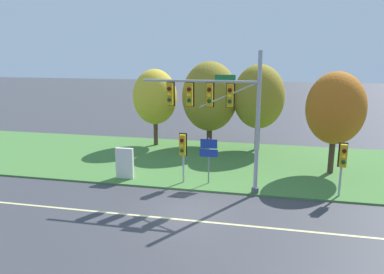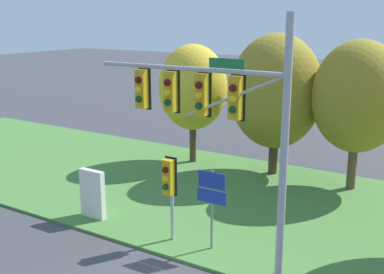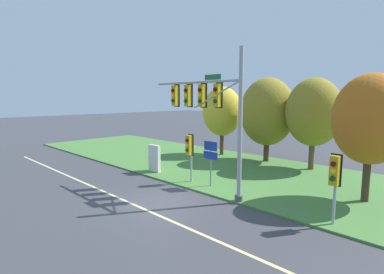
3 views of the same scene
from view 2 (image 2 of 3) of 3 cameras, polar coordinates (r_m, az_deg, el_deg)
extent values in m
cube|color=#477A38|center=(20.47, 7.94, -7.90)|extent=(48.00, 11.50, 0.10)
cylinder|color=#9EA0A5|center=(13.26, 10.82, -2.45)|extent=(0.22, 0.22, 7.70)
cylinder|color=#9EA0A5|center=(14.23, -0.74, 8.11)|extent=(6.30, 0.14, 0.14)
cylinder|color=#9EA0A5|center=(13.55, 4.90, 4.77)|extent=(3.18, 0.08, 1.47)
cube|color=gold|center=(13.52, 5.18, 4.62)|extent=(0.34, 0.28, 1.22)
cube|color=black|center=(13.66, 5.49, 4.71)|extent=(0.46, 0.04, 1.34)
sphere|color=#4C0C0C|center=(13.31, 4.86, 5.79)|extent=(0.22, 0.22, 0.22)
sphere|color=yellow|center=(13.36, 4.83, 4.51)|extent=(0.22, 0.22, 0.22)
sphere|color=#0C4219|center=(13.41, 4.81, 3.25)|extent=(0.22, 0.22, 0.22)
cube|color=gold|center=(14.04, 1.17, 5.02)|extent=(0.34, 0.28, 1.22)
cube|color=black|center=(14.18, 1.50, 5.11)|extent=(0.46, 0.04, 1.34)
sphere|color=#4C0C0C|center=(13.84, 0.79, 6.15)|extent=(0.22, 0.22, 0.22)
sphere|color=yellow|center=(13.89, 0.79, 4.93)|extent=(0.22, 0.22, 0.22)
sphere|color=#0C4219|center=(13.94, 0.78, 3.71)|extent=(0.22, 0.22, 0.22)
cube|color=gold|center=(14.63, -2.55, 5.38)|extent=(0.34, 0.28, 1.22)
cube|color=black|center=(14.76, -2.19, 5.46)|extent=(0.46, 0.04, 1.34)
sphere|color=#4C0C0C|center=(14.44, -2.96, 6.46)|extent=(0.22, 0.22, 0.22)
sphere|color=yellow|center=(14.48, -2.95, 5.29)|extent=(0.22, 0.22, 0.22)
sphere|color=#0C4219|center=(14.53, -2.93, 4.12)|extent=(0.22, 0.22, 0.22)
cube|color=gold|center=(15.27, -5.97, 5.69)|extent=(0.34, 0.28, 1.22)
cube|color=black|center=(15.40, -5.60, 5.76)|extent=(0.46, 0.04, 1.34)
sphere|color=#4C0C0C|center=(15.09, -6.41, 6.72)|extent=(0.22, 0.22, 0.22)
sphere|color=yellow|center=(15.13, -6.38, 5.60)|extent=(0.22, 0.22, 0.22)
sphere|color=#0C4219|center=(15.18, -6.35, 4.48)|extent=(0.22, 0.22, 0.22)
cube|color=#196B33|center=(13.48, 4.12, 8.68)|extent=(1.10, 0.04, 0.28)
cylinder|color=#9EA0A5|center=(16.63, -2.37, -7.50)|extent=(0.12, 0.12, 2.90)
cube|color=gold|center=(16.17, -2.81, -4.77)|extent=(0.34, 0.28, 1.22)
cube|color=black|center=(16.30, -2.48, -4.62)|extent=(0.46, 0.04, 1.34)
sphere|color=#4C0C0C|center=(15.94, -3.18, -3.93)|extent=(0.22, 0.22, 0.22)
sphere|color=yellow|center=(16.03, -3.17, -4.95)|extent=(0.22, 0.22, 0.22)
sphere|color=#0C4219|center=(16.13, -3.16, -5.95)|extent=(0.22, 0.22, 0.22)
cylinder|color=slate|center=(16.05, 2.37, -8.65)|extent=(0.08, 0.08, 2.74)
cube|color=#193399|center=(15.65, 2.36, -5.15)|extent=(0.99, 0.03, 0.54)
cube|color=#193399|center=(15.84, 2.34, -7.07)|extent=(1.08, 0.03, 0.46)
cylinder|color=#4C3823|center=(25.55, 0.11, 0.37)|extent=(0.36, 0.36, 3.02)
ellipsoid|color=gold|center=(25.07, 0.11, 5.91)|extent=(3.57, 3.57, 4.46)
cylinder|color=#423021|center=(23.94, 9.64, -0.95)|extent=(0.44, 0.44, 2.89)
ellipsoid|color=olive|center=(23.40, 9.91, 5.35)|extent=(4.41, 4.41, 5.52)
cylinder|color=brown|center=(22.65, 18.53, -2.05)|extent=(0.39, 0.39, 3.12)
ellipsoid|color=olive|center=(22.09, 19.06, 4.55)|extent=(3.95, 3.95, 4.94)
cube|color=silver|center=(19.00, -11.71, -6.60)|extent=(1.10, 0.24, 1.90)
cube|color=#4C4C51|center=(19.59, -12.44, -8.83)|extent=(0.10, 0.20, 0.10)
cube|color=#4C4C51|center=(19.08, -10.69, -9.38)|extent=(0.10, 0.20, 0.10)
camera|label=1|loc=(8.73, -121.46, -6.48)|focal=35.00mm
camera|label=3|loc=(4.80, 117.10, -36.24)|focal=28.00mm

